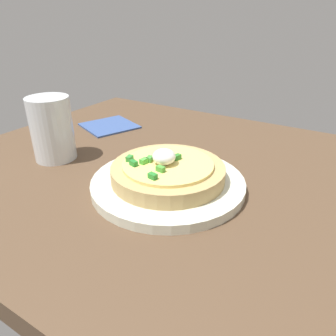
{
  "coord_description": "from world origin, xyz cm",
  "views": [
    {
      "loc": [
        16.3,
        -44.45,
        29.29
      ],
      "look_at": [
        -7.12,
        -6.65,
        7.02
      ],
      "focal_mm": 33.79,
      "sensor_mm": 36.0,
      "label": 1
    }
  ],
  "objects": [
    {
      "name": "cup_near",
      "position": [
        -31.62,
        -8.3,
        8.72
      ],
      "size": [
        7.75,
        7.75,
        11.92
      ],
      "color": "silver",
      "rests_on": "dining_table"
    },
    {
      "name": "dining_table",
      "position": [
        0.0,
        0.0,
        1.75
      ],
      "size": [
        105.82,
        69.12,
        3.49
      ],
      "primitive_type": "cube",
      "color": "brown",
      "rests_on": "ground"
    },
    {
      "name": "pizza",
      "position": [
        -7.15,
        -6.68,
        6.49
      ],
      "size": [
        18.04,
        18.04,
        5.29
      ],
      "color": "tan",
      "rests_on": "plate"
    },
    {
      "name": "plate",
      "position": [
        -7.12,
        -6.65,
        4.25
      ],
      "size": [
        24.61,
        24.61,
        1.52
      ],
      "primitive_type": "cylinder",
      "color": "silver",
      "rests_on": "dining_table"
    },
    {
      "name": "napkin",
      "position": [
        -35.22,
        11.2,
        3.69
      ],
      "size": [
        15.11,
        15.11,
        0.4
      ],
      "primitive_type": "cube",
      "rotation": [
        0.0,
        0.0,
        -0.38
      ],
      "color": "#38528F",
      "rests_on": "dining_table"
    }
  ]
}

